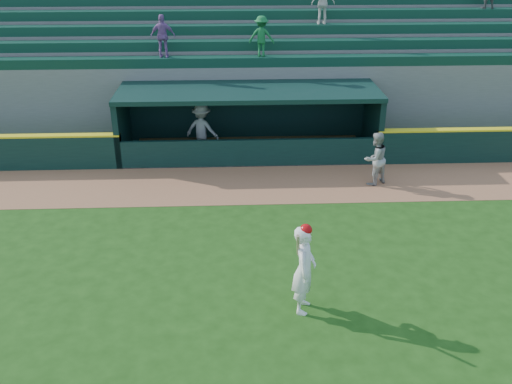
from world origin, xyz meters
TOP-DOWN VIEW (x-y plane):
  - ground at (0.00, 0.00)m, footprint 120.00×120.00m
  - warning_track at (0.00, 4.90)m, footprint 40.00×3.00m
  - dugout_player_front at (4.04, 4.81)m, footprint 1.09×1.02m
  - dugout_player_inside at (-1.73, 7.76)m, footprint 1.41×1.10m
  - dugout at (0.00, 8.00)m, footprint 9.40×2.80m
  - stands at (0.01, 12.57)m, footprint 34.50×6.29m
  - batter_at_plate at (0.90, -1.83)m, footprint 0.66×0.91m

SIDE VIEW (x-z plane):
  - ground at x=0.00m, z-range 0.00..0.00m
  - warning_track at x=0.00m, z-range 0.00..0.01m
  - dugout_player_front at x=4.04m, z-range 0.00..1.79m
  - dugout_player_inside at x=-1.73m, z-range 0.00..1.92m
  - batter_at_plate at x=0.90m, z-range -0.01..2.16m
  - dugout at x=0.00m, z-range 0.13..2.59m
  - stands at x=0.01m, z-range -1.39..6.18m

